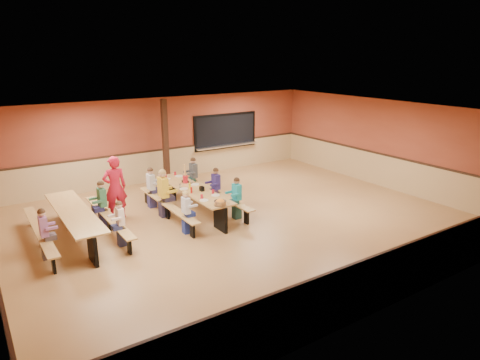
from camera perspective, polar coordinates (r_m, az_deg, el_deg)
ground at (r=11.94m, az=-0.08°, el=-5.51°), size 12.00×12.00×0.00m
room_envelope at (r=11.70m, az=-0.08°, el=-2.37°), size 12.04×10.04×3.02m
kitchen_pass_through at (r=16.92m, az=-1.93°, el=6.33°), size 2.78×0.28×1.38m
structural_post at (r=15.16m, az=-9.91°, el=4.95°), size 0.18×0.18×3.00m
cafeteria_table_main at (r=12.45m, az=-6.29°, el=-2.08°), size 1.91×3.70×0.74m
cafeteria_table_second at (r=11.43m, az=-21.16°, el=-4.88°), size 1.91×3.70×0.74m
seated_child_white_left at (r=11.06m, az=-7.19°, el=-4.33°), size 0.33×0.27×1.13m
seated_adult_yellow at (r=12.25m, az=-10.18°, el=-1.79°), size 0.44×0.36×1.36m
seated_child_grey_left at (r=13.08m, az=-11.75°, el=-1.04°), size 0.37×0.31×1.22m
seated_child_teal_right at (r=11.95m, az=-0.44°, el=-2.47°), size 0.35×0.29×1.18m
seated_child_navy_right at (r=12.88m, az=-3.22°, el=-1.04°), size 0.36×0.30×1.20m
seated_child_char_right at (r=14.11m, az=-6.20°, el=0.50°), size 0.37×0.31×1.22m
seated_child_purple_sec at (r=10.58m, az=-24.63°, el=-6.60°), size 0.36×0.29×1.19m
seated_child_green_sec at (r=11.99m, az=-17.87°, el=-3.06°), size 0.39×0.32×1.25m
seated_child_tan_sec at (r=10.67m, az=-15.62°, el=-5.65°), size 0.33×0.27×1.12m
standing_woman at (r=12.40m, az=-16.33°, el=-0.96°), size 0.68×0.46×1.79m
punch_pitcher at (r=12.93m, az=-7.29°, el=0.09°), size 0.16×0.16×0.22m
chip_bowl at (r=10.96m, az=-2.66°, el=-3.01°), size 0.32×0.32×0.15m
napkin_dispenser at (r=12.14m, az=-5.11°, el=-1.16°), size 0.10×0.14×0.13m
condiment_mustard at (r=12.32m, az=-6.72°, el=-0.84°), size 0.06×0.06×0.17m
condiment_ketchup at (r=11.97m, az=-6.50°, el=-1.36°), size 0.06×0.06×0.17m
table_paddle at (r=12.97m, az=-7.33°, el=0.26°), size 0.16×0.16×0.56m
place_settings at (r=12.37m, az=-6.33°, el=-0.90°), size 0.65×3.30×0.11m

